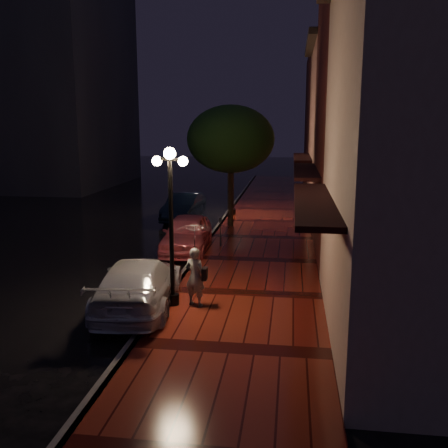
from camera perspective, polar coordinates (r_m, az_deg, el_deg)
The scene contains 14 objects.
ground at distance 18.82m, azimuth -3.32°, elevation -4.22°, with size 120.00×120.00×0.00m, color black.
sidewalk at distance 18.51m, azimuth 3.54°, elevation -4.25°, with size 4.50×60.00×0.15m, color #4B120D.
curb at distance 18.80m, azimuth -3.33°, elevation -4.00°, with size 0.25×60.00×0.15m, color #595451.
storefront_mid at distance 20.09m, azimuth 18.14°, elevation 12.09°, with size 5.00×8.00×11.00m, color #511914.
storefront_far at distance 28.01m, azimuth 15.12°, elevation 9.86°, with size 5.00×8.00×9.00m, color #8C5951.
storefront_extra at distance 37.95m, azimuth 13.27°, elevation 11.00°, with size 5.00×12.00×10.00m, color #511914.
streetlamp_near at distance 13.40m, azimuth -6.07°, elevation 0.75°, with size 0.96×0.36×4.31m.
streetlamp_far at distance 27.09m, azimuth 1.01°, elevation 6.18°, with size 0.96×0.36×4.31m.
street_tree at distance 23.97m, azimuth 0.79°, elevation 9.44°, with size 4.16×4.16×5.80m.
pink_car at distance 20.08m, azimuth -4.27°, elevation -1.08°, with size 1.74×4.32×1.47m, color #EE626E.
navy_car at distance 26.68m, azimuth -4.60°, elevation 1.97°, with size 1.51×4.32×1.42m, color black.
silver_car at distance 14.09m, azimuth -9.73°, elevation -6.77°, with size 1.98×4.88×1.42m, color #B5B6BE.
woman_with_umbrella at distance 13.49m, azimuth -3.34°, elevation -3.19°, with size 0.95×0.97×2.30m.
parking_meter at distance 20.21m, azimuth -0.39°, elevation -0.58°, with size 0.11×0.09×1.18m.
Camera 1 is at (3.53, -17.79, 5.06)m, focal length 40.00 mm.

